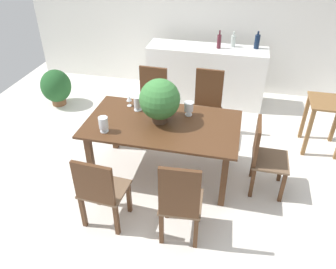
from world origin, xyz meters
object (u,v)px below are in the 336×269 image
at_px(potted_plant_floor, 56,87).
at_px(chair_far_right, 207,103).
at_px(flower_centerpiece, 160,100).
at_px(wine_bottle_clear, 233,41).
at_px(crystal_vase_right, 103,123).
at_px(wine_bottle_amber, 257,42).
at_px(wine_glass, 129,98).
at_px(crystal_vase_center_near, 137,103).
at_px(wine_bottle_dark, 219,41).
at_px(chair_far_left, 152,98).
at_px(chair_foot_end, 263,154).
at_px(dining_table, 163,130).
at_px(side_table, 326,115).
at_px(chair_near_left, 100,190).
at_px(crystal_vase_left, 189,107).
at_px(kitchen_counter, 206,75).
at_px(chair_near_right, 180,201).

bearing_deg(potted_plant_floor, chair_far_right, -8.42).
xyz_separation_m(flower_centerpiece, wine_bottle_clear, (0.69, 2.21, 0.03)).
distance_m(crystal_vase_right, wine_bottle_amber, 3.06).
bearing_deg(wine_glass, crystal_vase_center_near, -31.15).
xyz_separation_m(chair_far_right, flower_centerpiece, (-0.45, -0.98, 0.51)).
xyz_separation_m(flower_centerpiece, potted_plant_floor, (-2.20, 1.37, -0.72)).
distance_m(wine_bottle_dark, wine_bottle_clear, 0.25).
bearing_deg(crystal_vase_center_near, chair_far_left, 92.25).
bearing_deg(wine_glass, chair_foot_end, -10.27).
height_order(dining_table, wine_bottle_amber, wine_bottle_amber).
height_order(chair_far_right, crystal_vase_center_near, chair_far_right).
bearing_deg(wine_glass, crystal_vase_right, -97.90).
bearing_deg(chair_foot_end, wine_bottle_amber, 5.01).
bearing_deg(side_table, chair_near_left, -140.35).
relative_size(wine_bottle_amber, wine_bottle_clear, 1.13).
height_order(crystal_vase_left, crystal_vase_right, crystal_vase_right).
height_order(chair_far_right, kitchen_counter, chair_far_right).
bearing_deg(side_table, wine_bottle_amber, 130.38).
relative_size(chair_far_left, wine_bottle_clear, 3.98).
distance_m(crystal_vase_right, potted_plant_floor, 2.44).
relative_size(wine_glass, side_table, 0.20).
xyz_separation_m(chair_foot_end, wine_bottle_clear, (-0.56, 2.24, 0.58)).
bearing_deg(chair_near_right, wine_bottle_amber, -104.58).
relative_size(dining_table, wine_bottle_amber, 6.50).
distance_m(side_table, potted_plant_floor, 4.31).
bearing_deg(crystal_vase_right, chair_far_left, 81.52).
distance_m(wine_glass, wine_bottle_dark, 2.05).
xyz_separation_m(chair_near_right, wine_bottle_dark, (0.01, 3.12, 0.56)).
relative_size(wine_bottle_dark, wine_bottle_amber, 1.03).
bearing_deg(chair_far_right, side_table, 2.92).
bearing_deg(chair_far_left, crystal_vase_left, -45.14).
xyz_separation_m(chair_near_right, crystal_vase_center_near, (-0.80, 1.23, 0.32)).
xyz_separation_m(dining_table, wine_bottle_clear, (0.65, 2.24, 0.42)).
height_order(chair_far_right, crystal_vase_left, chair_far_right).
xyz_separation_m(crystal_vase_left, crystal_vase_center_near, (-0.65, -0.02, -0.01)).
distance_m(chair_far_left, kitchen_counter, 1.30).
relative_size(crystal_vase_center_near, wine_bottle_clear, 0.74).
bearing_deg(kitchen_counter, potted_plant_floor, -164.19).
bearing_deg(flower_centerpiece, chair_far_right, 65.11).
relative_size(crystal_vase_left, wine_glass, 1.16).
height_order(chair_far_right, potted_plant_floor, chair_far_right).
bearing_deg(wine_glass, dining_table, -31.25).
height_order(chair_foot_end, crystal_vase_left, crystal_vase_left).
height_order(chair_near_right, side_table, chair_near_right).
relative_size(wine_bottle_dark, wine_bottle_clear, 1.16).
relative_size(chair_near_left, wine_bottle_dark, 3.12).
relative_size(flower_centerpiece, potted_plant_floor, 0.84).
height_order(crystal_vase_right, potted_plant_floor, crystal_vase_right).
height_order(chair_far_left, crystal_vase_center_near, chair_far_left).
height_order(chair_near_right, wine_bottle_amber, wine_bottle_amber).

